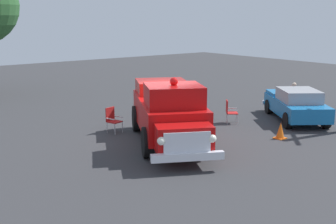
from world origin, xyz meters
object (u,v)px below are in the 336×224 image
lawn_chair_by_car (112,118)px  spectator_standing (191,101)px  lawn_chair_spare (230,110)px  spectator_seated (294,94)px  traffic_cone (280,131)px  vintage_fire_truck (169,112)px  classic_hot_rod (296,104)px  lawn_chair_near_truck (294,96)px

lawn_chair_by_car → spectator_standing: size_ratio=0.61×
lawn_chair_spare → spectator_standing: bearing=47.1°
lawn_chair_by_car → spectator_seated: spectator_seated is taller
lawn_chair_spare → traffic_cone: 2.99m
traffic_cone → vintage_fire_truck: bearing=59.8°
classic_hot_rod → spectator_standing: spectator_standing is taller
spectator_standing → traffic_cone: bearing=-166.7°
vintage_fire_truck → spectator_seated: vintage_fire_truck is taller
vintage_fire_truck → spectator_standing: (1.93, -2.77, -0.23)m
spectator_seated → lawn_chair_spare: bearing=93.6°
lawn_chair_near_truck → traffic_cone: bearing=121.7°
lawn_chair_spare → spectator_seated: spectator_seated is taller
vintage_fire_truck → spectator_standing: size_ratio=3.74×
lawn_chair_by_car → spectator_standing: spectator_standing is taller
lawn_chair_by_car → traffic_cone: 6.67m
lawn_chair_by_car → traffic_cone: size_ratio=1.61×
spectator_standing → traffic_cone: (-4.11, -0.97, -0.66)m
spectator_seated → traffic_cone: size_ratio=2.03×
vintage_fire_truck → lawn_chair_by_car: (2.62, 0.86, -0.61)m
vintage_fire_truck → traffic_cone: bearing=-120.2°
classic_hot_rod → spectator_seated: 2.88m
spectator_seated → lawn_chair_near_truck: bearing=-58.5°
lawn_chair_spare → traffic_cone: (-2.96, 0.26, -0.28)m
lawn_chair_near_truck → spectator_seated: bearing=121.5°
lawn_chair_near_truck → classic_hot_rod: bearing=127.5°
traffic_cone → lawn_chair_near_truck: bearing=-58.3°
lawn_chair_by_car → traffic_cone: bearing=-136.2°
vintage_fire_truck → spectator_seated: (1.10, -9.06, -0.50)m
lawn_chair_near_truck → spectator_standing: (0.76, 6.40, 0.37)m
classic_hot_rod → spectator_seated: (1.76, -2.28, -0.05)m
vintage_fire_truck → classic_hot_rod: vintage_fire_truck is taller
lawn_chair_by_car → vintage_fire_truck: bearing=-161.8°
spectator_standing → spectator_seated: bearing=-97.5°
classic_hot_rod → lawn_chair_by_car: bearing=66.8°
classic_hot_rod → spectator_seated: size_ratio=3.58×
classic_hot_rod → spectator_seated: bearing=-52.3°
spectator_standing → traffic_cone: 4.28m
lawn_chair_by_car → spectator_standing: (-0.69, -3.64, 0.37)m
classic_hot_rod → traffic_cone: bearing=116.5°
spectator_seated → spectator_standing: 6.35m
lawn_chair_near_truck → traffic_cone: 6.39m
lawn_chair_by_car → lawn_chair_near_truck: bearing=-98.3°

